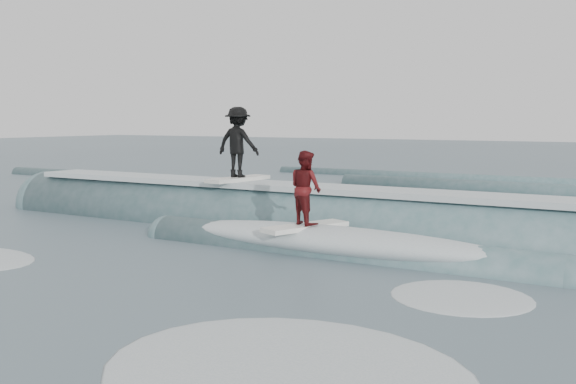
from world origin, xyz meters
The scene contains 6 objects.
ground centered at (0.00, 0.00, 0.00)m, with size 160.00×160.00×0.00m, color #41535F.
breaking_wave centered at (0.24, 5.93, 0.04)m, with size 21.25×3.89×2.23m.
surfer_black centered at (-2.11, 6.22, 2.15)m, with size 1.23×2.06×1.96m.
surfer_red centered at (1.13, 4.02, 1.26)m, with size 1.28×2.06×1.68m.
whitewater centered at (1.21, -0.86, 0.00)m, with size 14.18×6.92×0.10m.
far_swells centered at (-0.41, 17.65, 0.00)m, with size 39.03×8.65×0.80m.
Camera 1 is at (7.56, -7.84, 2.81)m, focal length 40.00 mm.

